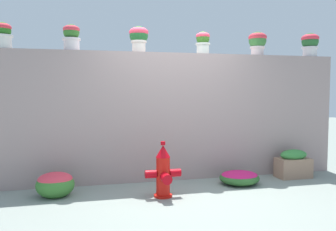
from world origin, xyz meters
name	(u,v)px	position (x,y,z in m)	size (l,w,h in m)	color
ground_plane	(192,197)	(0.00, 0.00, 0.00)	(24.00, 24.00, 0.00)	gray
stone_wall	(172,116)	(0.00, 1.12, 1.04)	(5.82, 0.34, 2.08)	gray
potted_plant_0	(3,34)	(-2.56, 1.10, 2.30)	(0.29, 0.29, 0.39)	silver
potted_plant_1	(71,36)	(-1.59, 1.13, 2.31)	(0.28, 0.28, 0.41)	silver
potted_plant_2	(139,37)	(-0.54, 1.13, 2.34)	(0.31, 0.31, 0.42)	beige
potted_plant_3	(203,41)	(0.53, 1.09, 2.30)	(0.24, 0.24, 0.37)	beige
potted_plant_4	(257,41)	(1.56, 1.14, 2.33)	(0.32, 0.32, 0.42)	beige
potted_plant_5	(310,43)	(2.59, 1.10, 2.33)	(0.31, 0.31, 0.43)	silver
fire_hydrant	(163,173)	(-0.38, 0.11, 0.34)	(0.50, 0.39, 0.77)	red
flower_bush_left	(239,177)	(0.94, 0.48, 0.11)	(0.63, 0.57, 0.21)	#2B5A28
flower_bush_right	(55,183)	(-1.83, 0.49, 0.19)	(0.52, 0.47, 0.36)	#36702C
planter_box	(293,164)	(2.01, 0.66, 0.23)	(0.56, 0.32, 0.48)	#94715B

